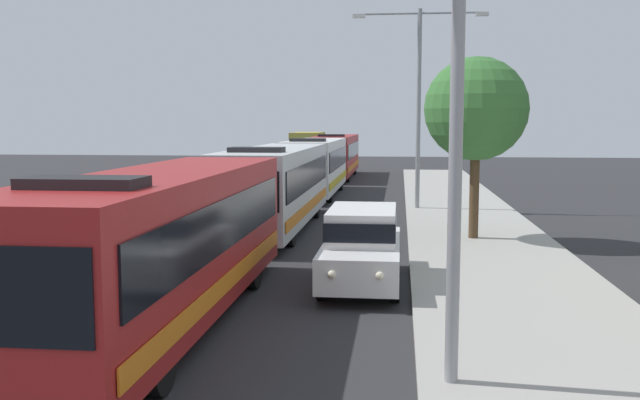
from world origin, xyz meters
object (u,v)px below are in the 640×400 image
object	(u,v)px
bus_lead	(164,241)
white_suv	(362,243)
bus_second_in_line	(276,184)
streetlamp_mid	(419,88)
box_truck_oncoming	(307,149)
roadside_tree	(476,109)
bus_middle	(316,165)
streetlamp_near	(458,44)
bus_fourth_in_line	(336,154)

from	to	relation	value
bus_lead	white_suv	world-z (taller)	bus_lead
bus_second_in_line	streetlamp_mid	xyz separation A→B (m)	(5.40, 6.13, 3.83)
box_truck_oncoming	roadside_tree	distance (m)	37.28
bus_lead	white_suv	xyz separation A→B (m)	(3.70, 3.91, -0.66)
bus_middle	white_suv	xyz separation A→B (m)	(3.70, -21.22, -0.66)
white_suv	bus_middle	bearing A→B (deg)	99.89
streetlamp_near	streetlamp_mid	distance (m)	21.72
bus_lead	streetlamp_mid	size ratio (longest dim) A/B	1.30
streetlamp_near	streetlamp_mid	world-z (taller)	streetlamp_mid
white_suv	streetlamp_mid	world-z (taller)	streetlamp_mid
bus_fourth_in_line	streetlamp_near	distance (m)	41.11
bus_fourth_in_line	roadside_tree	size ratio (longest dim) A/B	2.04
streetlamp_mid	box_truck_oncoming	bearing A→B (deg)	107.59
bus_fourth_in_line	white_suv	world-z (taller)	bus_fourth_in_line
white_suv	streetlamp_near	bearing A→B (deg)	-75.99
bus_middle	bus_fourth_in_line	xyz separation A→B (m)	(0.00, 12.57, 0.00)
streetlamp_near	bus_second_in_line	bearing A→B (deg)	109.11
bus_lead	box_truck_oncoming	distance (m)	46.37
streetlamp_mid	bus_middle	bearing A→B (deg)	130.49
streetlamp_near	bus_fourth_in_line	bearing A→B (deg)	97.57
bus_second_in_line	bus_middle	world-z (taller)	same
bus_lead	bus_middle	distance (m)	25.13
bus_middle	streetlamp_mid	distance (m)	9.15
bus_middle	bus_fourth_in_line	distance (m)	12.57
bus_lead	box_truck_oncoming	size ratio (longest dim) A/B	1.42
bus_middle	white_suv	world-z (taller)	bus_middle
streetlamp_mid	white_suv	bearing A→B (deg)	-96.51
bus_fourth_in_line	white_suv	bearing A→B (deg)	-83.75
bus_fourth_in_line	streetlamp_mid	distance (m)	20.02
bus_middle	bus_fourth_in_line	world-z (taller)	same
bus_lead	bus_fourth_in_line	xyz separation A→B (m)	(0.00, 37.70, 0.00)
bus_second_in_line	streetlamp_near	bearing A→B (deg)	-70.89
bus_middle	roadside_tree	size ratio (longest dim) A/B	1.82
white_suv	streetlamp_mid	bearing A→B (deg)	83.49
streetlamp_near	white_suv	bearing A→B (deg)	104.01
bus_second_in_line	white_suv	world-z (taller)	bus_second_in_line
box_truck_oncoming	roadside_tree	world-z (taller)	roadside_tree
streetlamp_near	streetlamp_mid	xyz separation A→B (m)	(0.00, 21.71, 0.41)
bus_second_in_line	white_suv	bearing A→B (deg)	-67.12
bus_middle	bus_fourth_in_line	bearing A→B (deg)	90.00
bus_second_in_line	box_truck_oncoming	distance (m)	33.74
bus_middle	streetlamp_mid	bearing A→B (deg)	-49.51
bus_second_in_line	roadside_tree	xyz separation A→B (m)	(7.08, -2.12, 2.74)
streetlamp_mid	streetlamp_near	bearing A→B (deg)	-90.00
bus_lead	roadside_tree	bearing A→B (deg)	56.17
box_truck_oncoming	roadside_tree	size ratio (longest dim) A/B	1.35
box_truck_oncoming	bus_fourth_in_line	bearing A→B (deg)	-68.89
bus_middle	streetlamp_near	world-z (taller)	streetlamp_near
bus_middle	streetlamp_mid	world-z (taller)	streetlamp_mid
bus_middle	box_truck_oncoming	distance (m)	21.38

